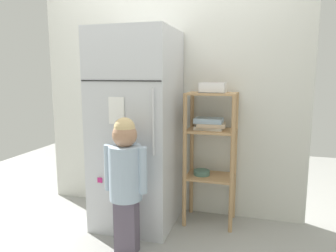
{
  "coord_description": "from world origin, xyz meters",
  "views": [
    {
      "loc": [
        0.85,
        -2.56,
        1.34
      ],
      "look_at": [
        0.1,
        0.02,
        0.9
      ],
      "focal_mm": 33.78,
      "sensor_mm": 36.0,
      "label": 1
    }
  ],
  "objects_px": {
    "refrigerator": "(137,130)",
    "child_standing": "(126,172)",
    "pantry_shelf_unit": "(210,142)",
    "fruit_bin": "(215,88)"
  },
  "relations": [
    {
      "from": "refrigerator",
      "to": "child_standing",
      "type": "relative_size",
      "value": 1.66
    },
    {
      "from": "refrigerator",
      "to": "pantry_shelf_unit",
      "type": "bearing_deg",
      "value": 15.32
    },
    {
      "from": "refrigerator",
      "to": "child_standing",
      "type": "distance_m",
      "value": 0.57
    },
    {
      "from": "refrigerator",
      "to": "pantry_shelf_unit",
      "type": "relative_size",
      "value": 1.45
    },
    {
      "from": "pantry_shelf_unit",
      "to": "fruit_bin",
      "type": "distance_m",
      "value": 0.47
    },
    {
      "from": "child_standing",
      "to": "fruit_bin",
      "type": "bearing_deg",
      "value": 50.21
    },
    {
      "from": "refrigerator",
      "to": "fruit_bin",
      "type": "distance_m",
      "value": 0.77
    },
    {
      "from": "refrigerator",
      "to": "child_standing",
      "type": "height_order",
      "value": "refrigerator"
    },
    {
      "from": "child_standing",
      "to": "pantry_shelf_unit",
      "type": "xyz_separation_m",
      "value": [
        0.52,
        0.68,
        0.12
      ]
    },
    {
      "from": "refrigerator",
      "to": "fruit_bin",
      "type": "xyz_separation_m",
      "value": [
        0.66,
        0.15,
        0.36
      ]
    }
  ]
}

